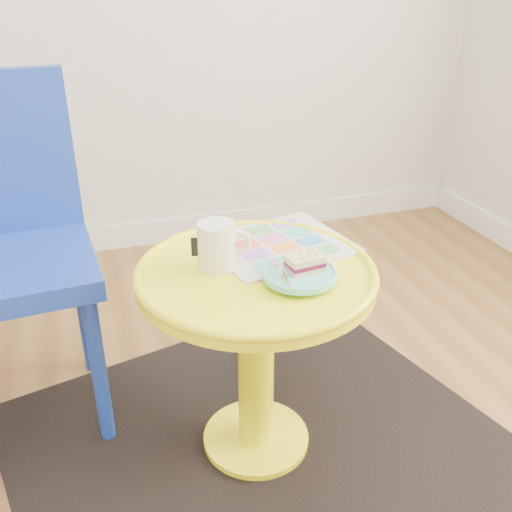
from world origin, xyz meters
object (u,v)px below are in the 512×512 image
object	(u,v)px
side_table	(256,325)
chair	(6,236)
mug	(218,245)
plate	(299,275)
newspaper	(278,244)

from	to	relation	value
side_table	chair	xyz separation A→B (m)	(-0.59, 0.39, 0.16)
mug	plate	xyz separation A→B (m)	(0.16, -0.12, -0.05)
mug	newspaper	bearing A→B (deg)	37.24
side_table	plate	world-z (taller)	plate
chair	plate	distance (m)	0.82
plate	mug	bearing A→B (deg)	143.27
side_table	mug	world-z (taller)	mug
newspaper	plate	bearing A→B (deg)	-107.20
side_table	mug	size ratio (longest dim) A/B	4.53
side_table	plate	distance (m)	0.21
chair	mug	world-z (taller)	chair
chair	newspaper	distance (m)	0.75
newspaper	mug	xyz separation A→B (m)	(-0.19, -0.08, 0.06)
newspaper	mug	bearing A→B (deg)	-168.06
side_table	newspaper	world-z (taller)	newspaper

